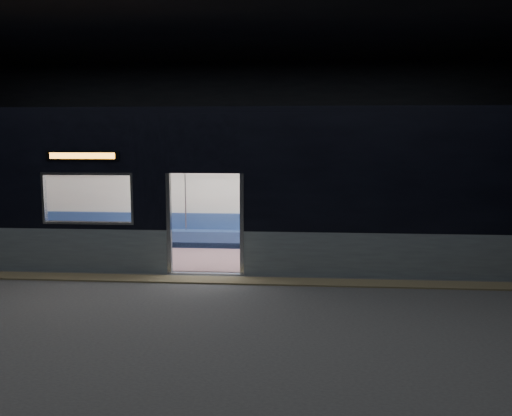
# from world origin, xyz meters

# --- Properties ---
(station_floor) EXTENTS (24.00, 14.00, 0.01)m
(station_floor) POSITION_xyz_m (0.00, 0.00, -0.01)
(station_floor) COLOR #47494C
(station_floor) RESTS_ON ground
(station_envelope) EXTENTS (24.00, 14.00, 5.00)m
(station_envelope) POSITION_xyz_m (0.00, 0.00, 3.66)
(station_envelope) COLOR black
(station_envelope) RESTS_ON station_floor
(tactile_strip) EXTENTS (22.80, 0.50, 0.03)m
(tactile_strip) POSITION_xyz_m (0.00, 0.55, 0.01)
(tactile_strip) COLOR #8C7F59
(tactile_strip) RESTS_ON station_floor
(metro_car) EXTENTS (18.00, 3.04, 3.35)m
(metro_car) POSITION_xyz_m (-0.00, 2.54, 1.85)
(metro_car) COLOR #889BA2
(metro_car) RESTS_ON station_floor
(passenger) EXTENTS (0.49, 0.78, 1.47)m
(passenger) POSITION_xyz_m (2.78, 3.55, 0.84)
(passenger) COLOR black
(passenger) RESTS_ON metro_car
(handbag) EXTENTS (0.32, 0.29, 0.14)m
(handbag) POSITION_xyz_m (2.76, 3.30, 0.69)
(handbag) COLOR black
(handbag) RESTS_ON passenger
(transit_map) EXTENTS (1.06, 0.03, 0.69)m
(transit_map) POSITION_xyz_m (5.00, 3.85, 1.49)
(transit_map) COLOR white
(transit_map) RESTS_ON metro_car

